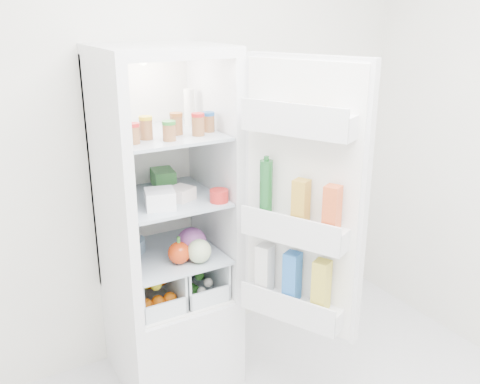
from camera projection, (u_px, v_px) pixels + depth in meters
room_walls at (369, 135)px, 1.65m from camera, size 3.02×3.02×2.61m
refrigerator at (166, 262)px, 2.87m from camera, size 0.60×0.60×1.80m
shelf_low at (170, 254)px, 2.80m from camera, size 0.49×0.53×0.01m
shelf_mid at (167, 198)px, 2.70m from camera, size 0.49×0.53×0.02m
shelf_top at (164, 134)px, 2.59m from camera, size 0.49×0.53×0.02m
crisper_left at (149, 282)px, 2.78m from camera, size 0.23×0.46×0.22m
crisper_right at (192, 271)px, 2.90m from camera, size 0.23×0.46×0.22m
condiment_jars at (173, 128)px, 2.48m from camera, size 0.46×0.16×0.08m
squeeze_bottle at (189, 107)px, 2.72m from camera, size 0.07×0.07×0.19m
tub_white at (160, 199)px, 2.54m from camera, size 0.17×0.17×0.09m
tub_cream at (181, 193)px, 2.65m from camera, size 0.15×0.15×0.06m
tin_red at (219, 196)px, 2.62m from camera, size 0.11×0.11×0.06m
tub_green at (163, 178)px, 2.85m from camera, size 0.13×0.17×0.09m
red_cabbage at (192, 242)px, 2.74m from camera, size 0.15×0.15×0.15m
bell_pepper at (179, 253)px, 2.66m from camera, size 0.11×0.11×0.11m
mushroom_bowl at (131, 245)px, 2.80m from camera, size 0.16×0.16×0.07m
salad_bag at (199, 251)px, 2.67m from camera, size 0.12×0.12×0.12m
citrus_pile at (151, 288)px, 2.78m from camera, size 0.20×0.31×0.16m
veg_pile at (193, 278)px, 2.92m from camera, size 0.16×0.30×0.10m
fridge_door at (301, 208)px, 2.44m from camera, size 0.40×0.57×1.30m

